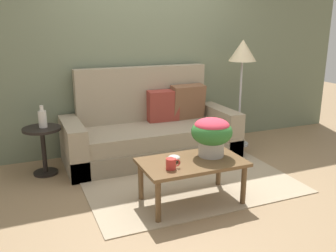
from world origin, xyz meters
TOP-DOWN VIEW (x-y plane):
  - ground_plane at (0.00, 0.00)m, footprint 14.00×14.00m
  - wall_back at (0.00, 1.25)m, footprint 6.40×0.12m
  - area_rug at (0.00, -0.10)m, footprint 2.24×1.63m
  - couch at (-0.09, 0.78)m, footprint 2.19×0.89m
  - coffee_table at (-0.18, -0.57)m, footprint 0.99×0.58m
  - side_table at (-1.43, 0.71)m, footprint 0.43×0.43m
  - floor_lamp at (1.22, 0.75)m, footprint 0.37×0.37m
  - potted_plant at (0.05, -0.52)m, footprint 0.40×0.40m
  - coffee_mug at (-0.44, -0.69)m, footprint 0.14×0.09m
  - snack_bowl at (-0.35, -0.52)m, footprint 0.12×0.12m
  - table_vase at (-1.41, 0.72)m, footprint 0.09×0.09m

SIDE VIEW (x-z plane):
  - ground_plane at x=0.00m, z-range 0.00..0.00m
  - area_rug at x=0.00m, z-range 0.00..0.01m
  - couch at x=-0.09m, z-range -0.24..0.91m
  - coffee_table at x=-0.18m, z-range 0.16..0.59m
  - side_table at x=-1.43m, z-range 0.11..0.66m
  - snack_bowl at x=-0.35m, z-range 0.43..0.50m
  - coffee_mug at x=-0.44m, z-range 0.43..0.53m
  - table_vase at x=-1.41m, z-range 0.53..0.79m
  - potted_plant at x=0.05m, z-range 0.47..0.85m
  - floor_lamp at x=1.22m, z-range 0.50..1.98m
  - wall_back at x=0.00m, z-range 0.00..2.73m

